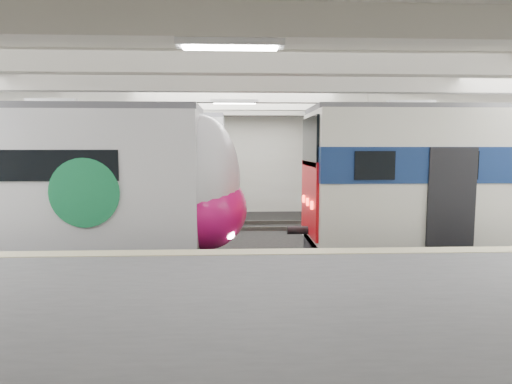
{
  "coord_description": "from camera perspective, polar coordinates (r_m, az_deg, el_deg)",
  "views": [
    {
      "loc": [
        0.11,
        -12.53,
        3.42
      ],
      "look_at": [
        0.68,
        1.0,
        2.0
      ],
      "focal_mm": 30.0,
      "sensor_mm": 36.0,
      "label": 1
    }
  ],
  "objects": [
    {
      "name": "station_hall",
      "position": [
        10.79,
        -2.97,
        5.05
      ],
      "size": [
        36.0,
        24.0,
        5.75
      ],
      "color": "black",
      "rests_on": "ground"
    },
    {
      "name": "modern_emu",
      "position": [
        14.07,
        -29.03,
        0.51
      ],
      "size": [
        14.35,
        2.96,
        4.6
      ],
      "color": "silver",
      "rests_on": "ground"
    },
    {
      "name": "far_train",
      "position": [
        19.79,
        -26.62,
        2.58
      ],
      "size": [
        15.12,
        3.32,
        4.77
      ],
      "rotation": [
        0.0,
        0.0,
        0.02
      ],
      "color": "silver",
      "rests_on": "ground"
    }
  ]
}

